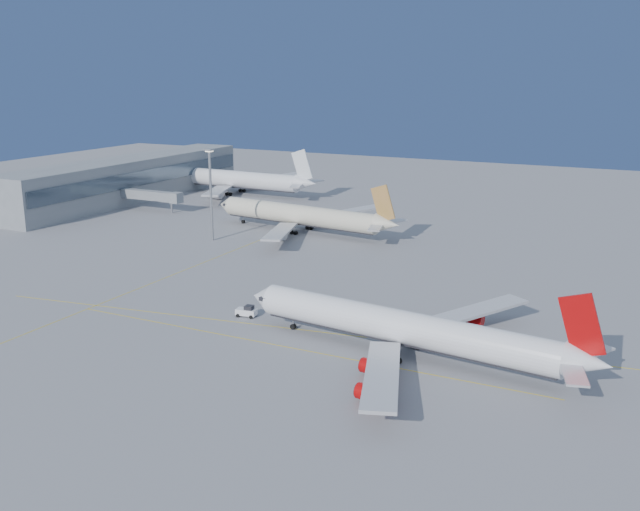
{
  "coord_description": "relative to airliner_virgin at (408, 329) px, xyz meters",
  "views": [
    {
      "loc": [
        60.04,
        -112.7,
        45.47
      ],
      "look_at": [
        -5.62,
        19.67,
        7.0
      ],
      "focal_mm": 40.0,
      "sensor_mm": 36.0,
      "label": 1
    }
  ],
  "objects": [
    {
      "name": "ground",
      "position": [
        -24.51,
        8.67,
        -4.73
      ],
      "size": [
        500.0,
        500.0,
        0.0
      ],
      "primitive_type": "plane",
      "color": "slate",
      "rests_on": "ground"
    },
    {
      "name": "jet_bridge",
      "position": [
        -117.61,
        80.67,
        0.44
      ],
      "size": [
        23.6,
        3.6,
        6.9
      ],
      "color": "gray",
      "rests_on": "ground"
    },
    {
      "name": "terminal",
      "position": [
        -139.44,
        93.67,
        2.78
      ],
      "size": [
        18.4,
        110.0,
        15.0
      ],
      "color": "gray",
      "rests_on": "ground"
    },
    {
      "name": "pushback_tug",
      "position": [
        -34.07,
        4.93,
        -3.72
      ],
      "size": [
        4.12,
        2.84,
        2.18
      ],
      "rotation": [
        0.0,
        0.0,
        0.14
      ],
      "color": "white",
      "rests_on": "ground"
    },
    {
      "name": "airliner_third",
      "position": [
        -111.68,
        121.38,
        0.87
      ],
      "size": [
        68.88,
        63.62,
        18.5
      ],
      "rotation": [
        0.0,
        0.0,
        -0.03
      ],
      "color": "white",
      "rests_on": "ground"
    },
    {
      "name": "light_mast",
      "position": [
        -76.08,
        54.23,
        10.13
      ],
      "size": [
        2.18,
        2.18,
        25.17
      ],
      "color": "gray",
      "rests_on": "ground"
    },
    {
      "name": "airliner_virgin",
      "position": [
        0.0,
        0.0,
        0.0
      ],
      "size": [
        63.61,
        56.78,
        15.69
      ],
      "rotation": [
        0.0,
        0.0,
        -0.12
      ],
      "color": "white",
      "rests_on": "ground"
    },
    {
      "name": "airliner_etihad",
      "position": [
        -58.47,
        74.3,
        0.24
      ],
      "size": [
        62.51,
        57.34,
        16.32
      ],
      "rotation": [
        0.0,
        0.0,
        -0.12
      ],
      "color": "beige",
      "rests_on": "ground"
    },
    {
      "name": "taxiway_lines",
      "position": [
        -39.22,
        15.01,
        -4.72
      ],
      "size": [
        118.86,
        140.0,
        0.02
      ],
      "color": "gold",
      "rests_on": "ground"
    }
  ]
}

